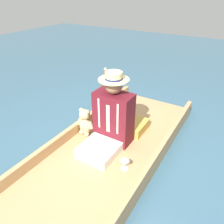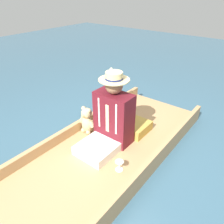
# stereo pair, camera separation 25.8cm
# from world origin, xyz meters

# --- Properties ---
(ground_plane) EXTENTS (16.00, 16.00, 0.00)m
(ground_plane) POSITION_xyz_m (0.00, 0.00, 0.00)
(ground_plane) COLOR #385B70
(punt_boat) EXTENTS (1.19, 3.13, 0.24)m
(punt_boat) POSITION_xyz_m (0.00, 0.00, 0.07)
(punt_boat) COLOR tan
(punt_boat) RESTS_ON ground_plane
(seat_cushion) EXTENTS (0.53, 0.37, 0.13)m
(seat_cushion) POSITION_xyz_m (0.04, -0.56, 0.17)
(seat_cushion) COLOR #B7933D
(seat_cushion) RESTS_ON punt_boat
(seated_person) EXTENTS (0.47, 0.71, 0.91)m
(seated_person) POSITION_xyz_m (0.06, -0.17, 0.44)
(seated_person) COLOR white
(seated_person) RESTS_ON punt_boat
(teddy_bear) EXTENTS (0.27, 0.16, 0.38)m
(teddy_bear) POSITION_xyz_m (0.44, -0.14, 0.28)
(teddy_bear) COLOR tan
(teddy_bear) RESTS_ON punt_boat
(wine_glass) EXTENTS (0.09, 0.09, 0.12)m
(wine_glass) POSITION_xyz_m (-0.32, 0.16, 0.19)
(wine_glass) COLOR silver
(wine_glass) RESTS_ON punt_boat
(walking_cane) EXTENTS (0.04, 0.41, 0.74)m
(walking_cane) POSITION_xyz_m (0.50, -0.59, 0.53)
(walking_cane) COLOR brown
(walking_cane) RESTS_ON punt_boat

